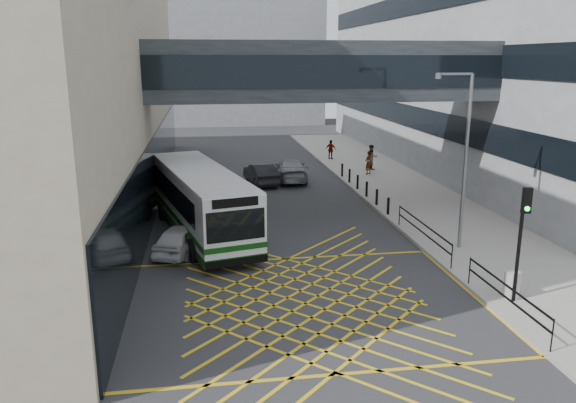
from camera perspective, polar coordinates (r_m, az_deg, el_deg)
name	(u,v)px	position (r m, az deg, el deg)	size (l,w,h in m)	color
ground	(306,304)	(19.49, 1.79, -10.33)	(120.00, 120.00, 0.00)	#333335
building_right	(557,34)	(49.61, 25.63, 15.11)	(24.09, 44.00, 20.00)	gray
building_far	(210,52)	(77.44, -7.96, 14.80)	(28.00, 16.00, 18.00)	gray
skybridge	(322,71)	(30.08, 3.46, 13.08)	(20.00, 4.10, 3.00)	#2E3338
pavement	(405,192)	(35.58, 11.76, 0.92)	(6.00, 54.00, 0.16)	#9E9990
box_junction	(306,304)	(19.49, 1.79, -10.32)	(12.00, 9.00, 0.01)	gold
bus	(200,199)	(26.78, -8.92, 0.20)	(5.18, 11.47, 3.13)	silver
car_white	(182,238)	(24.56, -10.75, -3.69)	(1.65, 4.04, 1.29)	silver
car_dark	(261,174)	(37.47, -2.78, 2.84)	(1.73, 4.41, 1.38)	black
car_silver	(291,169)	(38.50, 0.26, 3.30)	(2.11, 5.00, 1.56)	gray
traffic_light	(522,228)	(19.83, 22.71, -2.54)	(0.30, 0.47, 3.99)	black
street_lamp	(463,151)	(24.57, 17.31, 4.91)	(1.69, 0.28, 7.42)	slate
litter_bin	(512,285)	(20.85, 21.79, -7.85)	(0.54, 0.54, 0.93)	#ADA89E
kerb_railings	(455,253)	(22.57, 16.58, -5.04)	(0.05, 12.54, 1.00)	black
bollards	(362,185)	(34.61, 7.53, 1.63)	(0.14, 10.14, 0.90)	black
pedestrian_a	(368,163)	(40.22, 8.17, 3.91)	(0.65, 0.46, 1.64)	gray
pedestrian_b	(372,158)	(41.75, 8.50, 4.43)	(0.91, 0.53, 1.85)	gray
pedestrian_c	(331,150)	(46.08, 4.38, 5.28)	(0.92, 0.44, 1.55)	gray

